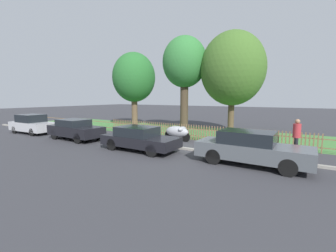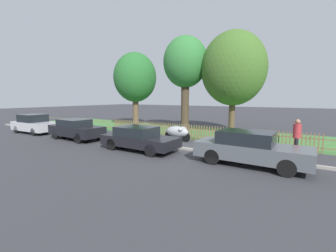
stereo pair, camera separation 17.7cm
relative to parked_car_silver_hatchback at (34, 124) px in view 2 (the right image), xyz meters
name	(u,v)px [view 2 (the right image)]	position (x,y,z in m)	size (l,w,h in m)	color
ground_plane	(170,148)	(12.10, 1.14, -0.74)	(120.00, 120.00, 0.00)	#38383D
kerb_stone	(171,147)	(12.10, 1.24, -0.68)	(40.17, 0.20, 0.12)	#9E998E
grass_strip	(210,133)	(12.10, 7.26, -0.73)	(40.17, 6.38, 0.01)	#477F3D
park_fence	(193,132)	(12.10, 4.08, -0.22)	(40.17, 0.05, 1.03)	olive
parked_car_silver_hatchback	(34,124)	(0.00, 0.00, 0.00)	(3.99, 1.83, 1.50)	#BCBCC1
parked_car_black_saloon	(76,129)	(5.26, 0.04, -0.02)	(4.23, 1.84, 1.37)	black
parked_car_navy_estate	(139,138)	(10.93, -0.17, -0.08)	(4.29, 1.78, 1.29)	black
parked_car_red_compact	(250,148)	(16.62, 0.15, 0.00)	(4.61, 1.72, 1.45)	#51565B
covered_motorcycle	(178,132)	(11.44, 3.21, -0.12)	(1.86, 0.86, 0.98)	black
tree_nearest_kerb	(135,78)	(4.58, 7.11, 3.94)	(3.99, 3.99, 7.01)	brown
tree_behind_motorcycle	(185,63)	(9.88, 7.15, 4.85)	(3.59, 3.59, 7.77)	#473828
tree_mid_park	(233,69)	(13.57, 7.96, 4.27)	(4.88, 4.88, 7.83)	brown
pedestrian_near_fence	(297,135)	(18.21, 3.15, 0.27)	(0.39, 0.42, 1.79)	black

